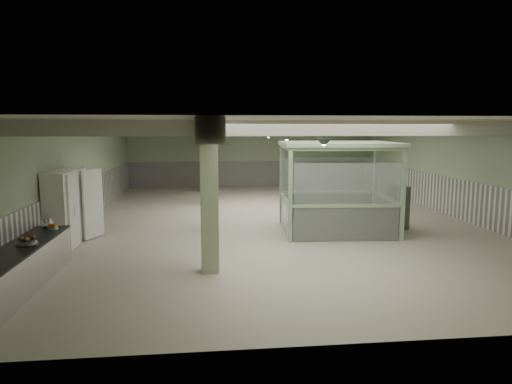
{
  "coord_description": "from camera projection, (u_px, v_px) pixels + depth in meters",
  "views": [
    {
      "loc": [
        -2.57,
        -16.66,
        3.41
      ],
      "look_at": [
        -0.91,
        -1.64,
        1.3
      ],
      "focal_mm": 32.0,
      "sensor_mm": 36.0,
      "label": 1
    }
  ],
  "objects": [
    {
      "name": "wall_back",
      "position": [
        250.0,
        156.0,
        26.75
      ],
      "size": [
        14.0,
        0.02,
        3.6
      ],
      "primitive_type": "cube",
      "color": "#96AA88",
      "rests_on": "floor"
    },
    {
      "name": "column_d",
      "position": [
        207.0,
        159.0,
        24.51
      ],
      "size": [
        0.42,
        0.42,
        3.6
      ],
      "primitive_type": "cube",
      "color": "#B7C7A0",
      "rests_on": "floor"
    },
    {
      "name": "wainscot_left",
      "position": [
        83.0,
        204.0,
        16.29
      ],
      "size": [
        0.05,
        19.9,
        1.5
      ],
      "primitive_type": "cube",
      "color": "white",
      "rests_on": "floor"
    },
    {
      "name": "pendant_front",
      "position": [
        324.0,
        142.0,
        11.86
      ],
      "size": [
        0.44,
        0.44,
        0.22
      ],
      "primitive_type": "cone",
      "rotation": [
        3.14,
        0.0,
        0.0
      ],
      "color": "#2A382A",
      "rests_on": "ceiling"
    },
    {
      "name": "filing_cabinet",
      "position": [
        398.0,
        207.0,
        15.67
      ],
      "size": [
        0.56,
        0.73,
        1.47
      ],
      "primitive_type": "cube",
      "rotation": [
        0.0,
        0.0,
        0.12
      ],
      "color": "#5C5D4D",
      "rests_on": "floor"
    },
    {
      "name": "beam_g",
      "position": [
        254.0,
        128.0,
        24.06
      ],
      "size": [
        13.9,
        0.35,
        0.32
      ],
      "primitive_type": "cube",
      "color": "beige",
      "rests_on": "ceiling"
    },
    {
      "name": "wall_front",
      "position": [
        374.0,
        233.0,
        7.06
      ],
      "size": [
        14.0,
        0.02,
        3.6
      ],
      "primitive_type": "cube",
      "color": "#96AA88",
      "rests_on": "floor"
    },
    {
      "name": "pendant_back",
      "position": [
        269.0,
        136.0,
        22.2
      ],
      "size": [
        0.44,
        0.44,
        0.22
      ],
      "primitive_type": "cone",
      "rotation": [
        3.14,
        0.0,
        0.0
      ],
      "color": "#2A382A",
      "rests_on": "ceiling"
    },
    {
      "name": "beam_d",
      "position": [
        276.0,
        128.0,
        16.68
      ],
      "size": [
        13.9,
        0.35,
        0.32
      ],
      "primitive_type": "cube",
      "color": "beige",
      "rests_on": "ceiling"
    },
    {
      "name": "ceiling",
      "position": [
        276.0,
        123.0,
        16.66
      ],
      "size": [
        14.0,
        20.0,
        0.02
      ],
      "primitive_type": "cube",
      "color": "white",
      "rests_on": "wall_back"
    },
    {
      "name": "walkin_cooler",
      "position": [
        68.0,
        207.0,
        13.37
      ],
      "size": [
        0.97,
        2.43,
        2.23
      ],
      "color": "white",
      "rests_on": "floor"
    },
    {
      "name": "floor",
      "position": [
        275.0,
        220.0,
        17.15
      ],
      "size": [
        20.0,
        20.0,
        0.0
      ],
      "primitive_type": "plane",
      "color": "beige",
      "rests_on": "ground"
    },
    {
      "name": "guard_booth",
      "position": [
        337.0,
        173.0,
        15.02
      ],
      "size": [
        3.89,
        3.36,
        2.97
      ],
      "rotation": [
        0.0,
        0.0,
        -0.07
      ],
      "color": "#9CB893",
      "rests_on": "floor"
    },
    {
      "name": "orange_bowl",
      "position": [
        53.0,
        228.0,
        11.38
      ],
      "size": [
        0.32,
        0.32,
        0.09
      ],
      "primitive_type": "cylinder",
      "rotation": [
        0.0,
        0.0,
        0.34
      ],
      "color": "#B2B2B7",
      "rests_on": "prep_counter"
    },
    {
      "name": "beam_f",
      "position": [
        260.0,
        128.0,
        21.6
      ],
      "size": [
        13.9,
        0.35,
        0.32
      ],
      "primitive_type": "cube",
      "color": "beige",
      "rests_on": "ceiling"
    },
    {
      "name": "pitcher_far",
      "position": [
        45.0,
        225.0,
        11.39
      ],
      "size": [
        0.23,
        0.24,
        0.24
      ],
      "primitive_type": null,
      "rotation": [
        0.0,
        0.0,
        -0.43
      ],
      "color": "silver",
      "rests_on": "prep_counter"
    },
    {
      "name": "girder",
      "position": [
        207.0,
        129.0,
        16.41
      ],
      "size": [
        0.45,
        19.9,
        0.4
      ],
      "primitive_type": "cube",
      "color": "beige",
      "rests_on": "ceiling"
    },
    {
      "name": "wall_right",
      "position": [
        454.0,
        170.0,
        17.67
      ],
      "size": [
        0.02,
        20.0,
        3.6
      ],
      "primitive_type": "cube",
      "color": "#96AA88",
      "rests_on": "floor"
    },
    {
      "name": "wainscot_right",
      "position": [
        452.0,
        197.0,
        17.81
      ],
      "size": [
        0.05,
        19.9,
        1.5
      ],
      "primitive_type": "cube",
      "color": "white",
      "rests_on": "floor"
    },
    {
      "name": "pendant_mid",
      "position": [
        287.0,
        138.0,
        17.28
      ],
      "size": [
        0.44,
        0.44,
        0.22
      ],
      "primitive_type": "cone",
      "rotation": [
        3.14,
        0.0,
        0.0
      ],
      "color": "#2A382A",
      "rests_on": "ceiling"
    },
    {
      "name": "prep_counter",
      "position": [
        16.0,
        271.0,
        9.49
      ],
      "size": [
        0.86,
        4.91,
        0.91
      ],
      "color": "silver",
      "rests_on": "floor"
    },
    {
      "name": "pitcher_near",
      "position": [
        49.0,
        224.0,
        11.4
      ],
      "size": [
        0.26,
        0.28,
        0.28
      ],
      "primitive_type": null,
      "rotation": [
        0.0,
        0.0,
        0.4
      ],
      "color": "silver",
      "rests_on": "prep_counter"
    },
    {
      "name": "column_b",
      "position": [
        208.0,
        176.0,
        15.65
      ],
      "size": [
        0.42,
        0.42,
        3.6
      ],
      "primitive_type": "cube",
      "color": "#B7C7A0",
      "rests_on": "floor"
    },
    {
      "name": "column_a",
      "position": [
        209.0,
        197.0,
        10.73
      ],
      "size": [
        0.42,
        0.42,
        3.6
      ],
      "primitive_type": "cube",
      "color": "#B7C7A0",
      "rests_on": "floor"
    },
    {
      "name": "beam_c",
      "position": [
        288.0,
        128.0,
        14.22
      ],
      "size": [
        13.9,
        0.35,
        0.32
      ],
      "primitive_type": "cube",
      "color": "beige",
      "rests_on": "ceiling"
    },
    {
      "name": "beam_b",
      "position": [
        305.0,
        128.0,
        11.76
      ],
      "size": [
        13.9,
        0.35,
        0.32
      ],
      "primitive_type": "cube",
      "color": "beige",
      "rests_on": "ceiling"
    },
    {
      "name": "wainscot_back",
      "position": [
        250.0,
        174.0,
        26.87
      ],
      "size": [
        13.9,
        0.05,
        1.5
      ],
      "primitive_type": "cube",
      "color": "white",
      "rests_on": "floor"
    },
    {
      "name": "veg_colander",
      "position": [
        26.0,
        241.0,
        9.85
      ],
      "size": [
        0.61,
        0.61,
        0.21
      ],
      "primitive_type": null,
      "rotation": [
        0.0,
        0.0,
        0.42
      ],
      "color": "#47464C",
      "rests_on": "prep_counter"
    },
    {
      "name": "wall_left",
      "position": [
        80.0,
        174.0,
        16.14
      ],
      "size": [
        0.02,
        20.0,
        3.6
      ],
      "primitive_type": "cube",
      "color": "#96AA88",
      "rests_on": "floor"
    },
    {
      "name": "beam_a",
      "position": [
        332.0,
        128.0,
        9.3
      ],
      "size": [
        13.9,
        0.35,
        0.32
      ],
      "primitive_type": "cube",
      "color": "beige",
      "rests_on": "ceiling"
    },
    {
      "name": "beam_e",
      "position": [
        267.0,
        128.0,
        19.14
      ],
      "size": [
        13.9,
        0.35,
        0.32
      ],
      "primitive_type": "cube",
      "color": "beige",
      "rests_on": "ceiling"
    },
    {
      "name": "column_c",
      "position": [
        207.0,
        164.0,
        20.57
      ],
      "size": [
        0.42,
        0.42,
        3.6
      ],
      "primitive_type": "cube",
      "color": "#B7C7A0",
      "rests_on": "floor"
    }
  ]
}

